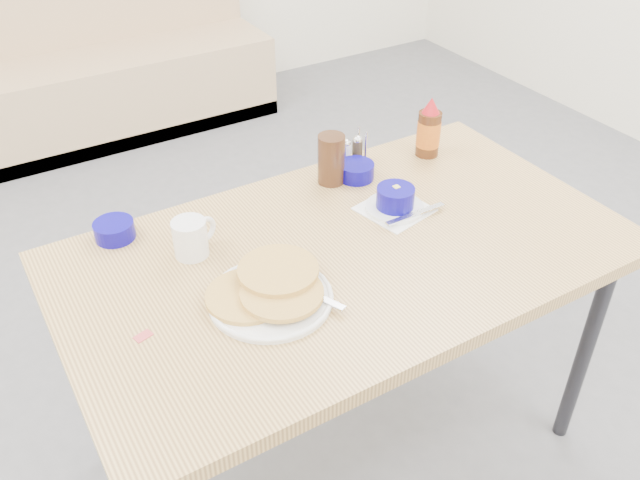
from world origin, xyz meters
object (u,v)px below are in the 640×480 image
dining_table (347,268)px  grits_setting (395,201)px  pancake_plate (270,292)px  syrup_bottle (429,131)px  coffee_mug (191,237)px  butter_bowl (356,171)px  booth_bench (91,70)px  amber_tumbler (331,159)px  condiment_caddy (351,154)px  creamer_bowl (114,230)px

dining_table → grits_setting: 0.24m
pancake_plate → syrup_bottle: syrup_bottle is taller
pancake_plate → coffee_mug: bearing=108.2°
coffee_mug → butter_bowl: bearing=9.9°
booth_bench → dining_table: 2.56m
syrup_bottle → amber_tumbler: bearing=177.5°
booth_bench → pancake_plate: 2.65m
booth_bench → condiment_caddy: size_ratio=17.72×
condiment_caddy → syrup_bottle: 0.24m
grits_setting → amber_tumbler: bearing=107.5°
amber_tumbler → condiment_caddy: size_ratio=1.34×
amber_tumbler → syrup_bottle: bearing=-2.5°
grits_setting → syrup_bottle: syrup_bottle is taller
booth_bench → syrup_bottle: booth_bench is taller
grits_setting → creamer_bowl: size_ratio=2.11×
booth_bench → coffee_mug: 2.42m
grits_setting → condiment_caddy: 0.26m
booth_bench → syrup_bottle: (0.47, -2.26, 0.49)m
dining_table → booth_bench: bearing=90.0°
creamer_bowl → coffee_mug: bearing=-48.7°
pancake_plate → condiment_caddy: 0.64m
pancake_plate → syrup_bottle: 0.80m
booth_bench → syrup_bottle: 2.36m
grits_setting → butter_bowl: (0.00, 0.19, -0.01)m
pancake_plate → coffee_mug: size_ratio=2.32×
booth_bench → pancake_plate: booth_bench is taller
creamer_bowl → amber_tumbler: (0.61, -0.05, 0.05)m
pancake_plate → amber_tumbler: (0.39, 0.36, 0.05)m
booth_bench → creamer_bowl: (-0.48, -2.19, 0.43)m
dining_table → syrup_bottle: (0.47, 0.28, 0.14)m
grits_setting → syrup_bottle: bearing=37.0°
dining_table → condiment_caddy: size_ratio=13.06×
dining_table → coffee_mug: size_ratio=11.60×
dining_table → amber_tumbler: (0.13, 0.29, 0.13)m
amber_tumbler → dining_table: bearing=-114.7°
syrup_bottle → butter_bowl: bearing=-178.6°
grits_setting → creamer_bowl: bearing=158.8°
dining_table → pancake_plate: bearing=-164.4°
pancake_plate → coffee_mug: (-0.08, 0.25, 0.03)m
amber_tumbler → syrup_bottle: 0.33m
coffee_mug → syrup_bottle: bearing=7.2°
booth_bench → dining_table: size_ratio=1.36×
booth_bench → creamer_bowl: size_ratio=18.82×
butter_bowl → amber_tumbler: amber_tumbler is taller
butter_bowl → syrup_bottle: syrup_bottle is taller
grits_setting → amber_tumbler: 0.23m
coffee_mug → amber_tumbler: size_ratio=0.84×
coffee_mug → pancake_plate: bearing=-71.8°
butter_bowl → condiment_caddy: condiment_caddy is taller
pancake_plate → condiment_caddy: size_ratio=2.61×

